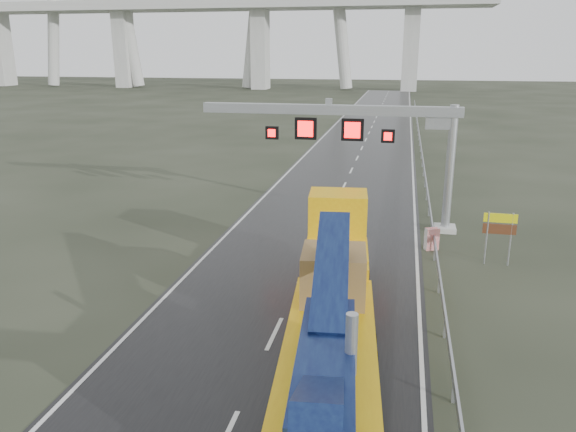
% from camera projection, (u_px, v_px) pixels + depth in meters
% --- Properties ---
extents(ground, '(400.00, 400.00, 0.00)m').
position_uv_depth(ground, '(245.00, 397.00, 16.84)').
color(ground, '#272C1E').
rests_on(ground, ground).
extents(road, '(11.00, 200.00, 0.02)m').
position_uv_depth(road, '(357.00, 158.00, 54.44)').
color(road, black).
rests_on(road, ground).
extents(guardrail, '(0.20, 140.00, 1.40)m').
position_uv_depth(guardrail, '(425.00, 175.00, 43.67)').
color(guardrail, gray).
rests_on(guardrail, ground).
extents(sign_gantry, '(14.90, 1.20, 7.42)m').
position_uv_depth(sign_gantry, '(365.00, 132.00, 31.77)').
color(sign_gantry, '#BCBBB6').
rests_on(sign_gantry, ground).
extents(heavy_haul_truck, '(4.64, 19.95, 4.65)m').
position_uv_depth(heavy_haul_truck, '(332.00, 300.00, 19.22)').
color(heavy_haul_truck, yellow).
rests_on(heavy_haul_truck, ground).
extents(exit_sign_pair, '(1.54, 0.09, 2.64)m').
position_uv_depth(exit_sign_pair, '(499.00, 228.00, 26.81)').
color(exit_sign_pair, '#979B9F').
rests_on(exit_sign_pair, ground).
extents(striped_barrier, '(0.78, 0.61, 1.17)m').
position_uv_depth(striped_barrier, '(432.00, 239.00, 29.23)').
color(striped_barrier, red).
rests_on(striped_barrier, ground).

